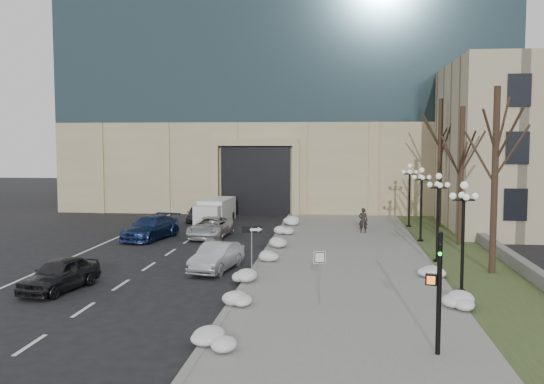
{
  "coord_description": "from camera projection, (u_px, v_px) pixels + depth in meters",
  "views": [
    {
      "loc": [
        3.16,
        -19.66,
        6.44
      ],
      "look_at": [
        -0.67,
        14.68,
        3.5
      ],
      "focal_mm": 40.0,
      "sensor_mm": 36.0,
      "label": 1
    }
  ],
  "objects": [
    {
      "name": "office_tower",
      "position": [
        290.0,
        23.0,
        62.18
      ],
      "size": [
        40.0,
        24.7,
        36.0
      ],
      "color": "tan",
      "rests_on": "ground"
    },
    {
      "name": "box_truck",
      "position": [
        215.0,
        211.0,
        47.79
      ],
      "size": [
        2.34,
        5.84,
        1.82
      ],
      "rotation": [
        0.0,
        0.0,
        -0.06
      ],
      "color": "silver",
      "rests_on": "ground"
    },
    {
      "name": "tree_mid",
      "position": [
        462.0,
        156.0,
        36.57
      ],
      "size": [
        3.2,
        3.2,
        8.5
      ],
      "color": "black",
      "rests_on": "ground"
    },
    {
      "name": "stone_wall",
      "position": [
        493.0,
        247.0,
        34.86
      ],
      "size": [
        0.5,
        30.0,
        0.7
      ],
      "primitive_type": "cube",
      "color": "slate",
      "rests_on": "ground"
    },
    {
      "name": "snow_clump_g",
      "position": [
        290.0,
        223.0,
        45.28
      ],
      "size": [
        1.1,
        1.6,
        0.36
      ],
      "primitive_type": "ellipsoid",
      "color": "white",
      "rests_on": "sidewalk"
    },
    {
      "name": "sidewalk",
      "position": [
        345.0,
        255.0,
        33.84
      ],
      "size": [
        9.0,
        40.0,
        0.12
      ],
      "primitive_type": "cube",
      "color": "gray",
      "rests_on": "ground"
    },
    {
      "name": "car_b",
      "position": [
        217.0,
        257.0,
        29.94
      ],
      "size": [
        2.2,
        4.4,
        1.39
      ],
      "primitive_type": "imported",
      "rotation": [
        0.0,
        0.0,
        -0.18
      ],
      "color": "#A4A6AB",
      "rests_on": "ground"
    },
    {
      "name": "car_e",
      "position": [
        197.0,
        214.0,
        48.29
      ],
      "size": [
        2.0,
        3.88,
        1.26
      ],
      "primitive_type": "imported",
      "rotation": [
        0.0,
        0.0,
        0.14
      ],
      "color": "#2C2D31",
      "rests_on": "ground"
    },
    {
      "name": "pedestrian",
      "position": [
        363.0,
        220.0,
        41.58
      ],
      "size": [
        0.67,
        0.48,
        1.72
      ],
      "primitive_type": "imported",
      "rotation": [
        0.0,
        0.0,
        3.03
      ],
      "color": "black",
      "rests_on": "sidewalk"
    },
    {
      "name": "lamppost_d",
      "position": [
        410.0,
        187.0,
        44.44
      ],
      "size": [
        1.18,
        1.18,
        4.76
      ],
      "color": "black",
      "rests_on": "ground"
    },
    {
      "name": "snow_clump_h",
      "position": [
        452.0,
        303.0,
        22.88
      ],
      "size": [
        1.1,
        1.6,
        0.36
      ],
      "primitive_type": "ellipsoid",
      "color": "white",
      "rests_on": "sidewalk"
    },
    {
      "name": "traffic_signal",
      "position": [
        438.0,
        296.0,
        17.82
      ],
      "size": [
        0.65,
        0.86,
        3.77
      ],
      "rotation": [
        0.0,
        0.0,
        -0.17
      ],
      "color": "black",
      "rests_on": "ground"
    },
    {
      "name": "snow_clump_d",
      "position": [
        266.0,
        258.0,
        31.77
      ],
      "size": [
        1.1,
        1.6,
        0.36
      ],
      "primitive_type": "ellipsoid",
      "color": "white",
      "rests_on": "sidewalk"
    },
    {
      "name": "one_way_sign",
      "position": [
        255.0,
        236.0,
        27.45
      ],
      "size": [
        0.97,
        0.35,
        2.57
      ],
      "rotation": [
        0.0,
        0.0,
        0.25
      ],
      "color": "slate",
      "rests_on": "ground"
    },
    {
      "name": "curb",
      "position": [
        265.0,
        253.0,
        34.34
      ],
      "size": [
        0.3,
        40.0,
        0.14
      ],
      "primitive_type": "cube",
      "color": "gray",
      "rests_on": "ground"
    },
    {
      "name": "lamppost_a",
      "position": [
        463.0,
        222.0,
        25.13
      ],
      "size": [
        1.18,
        1.18,
        4.76
      ],
      "color": "black",
      "rests_on": "ground"
    },
    {
      "name": "car_d",
      "position": [
        210.0,
        227.0,
        40.2
      ],
      "size": [
        2.56,
        5.02,
        1.36
      ],
      "primitive_type": "imported",
      "rotation": [
        0.0,
        0.0,
        -0.06
      ],
      "color": "silver",
      "rests_on": "ground"
    },
    {
      "name": "snow_clump_i",
      "position": [
        434.0,
        274.0,
        27.94
      ],
      "size": [
        1.1,
        1.6,
        0.36
      ],
      "primitive_type": "ellipsoid",
      "color": "white",
      "rests_on": "sidewalk"
    },
    {
      "name": "keep_sign",
      "position": [
        319.0,
        266.0,
        23.3
      ],
      "size": [
        0.46,
        0.18,
        2.19
      ],
      "rotation": [
        0.0,
        0.0,
        0.31
      ],
      "color": "slate",
      "rests_on": "ground"
    },
    {
      "name": "snow_clump_b",
      "position": [
        240.0,
        300.0,
        23.42
      ],
      "size": [
        1.1,
        1.6,
        0.36
      ],
      "primitive_type": "ellipsoid",
      "color": "white",
      "rests_on": "sidewalk"
    },
    {
      "name": "lamppost_c",
      "position": [
        421.0,
        194.0,
        38.01
      ],
      "size": [
        1.18,
        1.18,
        4.76
      ],
      "color": "black",
      "rests_on": "ground"
    },
    {
      "name": "ground",
      "position": [
        244.0,
        332.0,
        20.37
      ],
      "size": [
        160.0,
        160.0,
        0.0
      ],
      "primitive_type": "plane",
      "color": "black",
      "rests_on": "ground"
    },
    {
      "name": "snow_clump_e",
      "position": [
        279.0,
        244.0,
        35.95
      ],
      "size": [
        1.1,
        1.6,
        0.36
      ],
      "primitive_type": "ellipsoid",
      "color": "white",
      "rests_on": "sidewalk"
    },
    {
      "name": "car_c",
      "position": [
        151.0,
        228.0,
        39.58
      ],
      "size": [
        3.2,
        5.55,
        1.51
      ],
      "primitive_type": "imported",
      "rotation": [
        0.0,
        0.0,
        -0.22
      ],
      "color": "navy",
      "rests_on": "ground"
    },
    {
      "name": "snow_clump_c",
      "position": [
        249.0,
        276.0,
        27.46
      ],
      "size": [
        1.1,
        1.6,
        0.36
      ],
      "primitive_type": "ellipsoid",
      "color": "white",
      "rests_on": "sidewalk"
    },
    {
      "name": "snow_clump_f",
      "position": [
        283.0,
        232.0,
        40.7
      ],
      "size": [
        1.1,
        1.6,
        0.36
      ],
      "primitive_type": "ellipsoid",
      "color": "white",
      "rests_on": "sidewalk"
    },
    {
      "name": "tree_far",
      "position": [
        440.0,
        145.0,
        44.43
      ],
      "size": [
        3.2,
        3.2,
        9.5
      ],
      "color": "black",
      "rests_on": "ground"
    },
    {
      "name": "lamppost_b",
      "position": [
        438.0,
        205.0,
        31.57
      ],
      "size": [
        1.18,
        1.18,
        4.76
      ],
      "color": "black",
      "rests_on": "ground"
    },
    {
      "name": "snow_clump_a",
      "position": [
        215.0,
        341.0,
        18.62
      ],
      "size": [
        1.1,
        1.6,
        0.36
      ],
      "primitive_type": "ellipsoid",
      "color": "white",
      "rests_on": "sidewalk"
    },
    {
      "name": "tree_near",
      "position": [
        496.0,
        154.0,
        28.62
      ],
      "size": [
        3.2,
        3.2,
        9.0
      ],
      "color": "black",
      "rests_on": "ground"
    },
    {
      "name": "grass_strip",
      "position": [
        464.0,
        258.0,
        33.12
      ],
      "size": [
        4.0,
        40.0,
        0.1
      ],
      "primitive_type": "cube",
      "color": "#3A4824",
      "rests_on": "ground"
    },
    {
      "name": "car_a",
      "position": [
        60.0,
        274.0,
        26.01
      ],
      "size": [
        2.51,
        4.44,
        1.43
      ],
      "primitive_type": "imported",
      "rotation": [
        0.0,
        0.0,
        -0.21
      ],
      "color": "black",
      "rests_on": "ground"
    }
  ]
}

